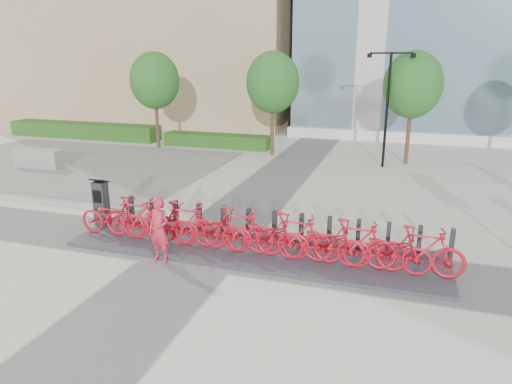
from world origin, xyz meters
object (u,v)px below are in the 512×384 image
(bike_0, at_px, (113,217))
(kiosk, at_px, (101,202))
(jersey_barrier, at_px, (39,158))
(worker_red, at_px, (159,230))

(bike_0, xyz_separation_m, kiosk, (-0.78, 0.60, 0.16))
(bike_0, height_order, jersey_barrier, bike_0)
(bike_0, distance_m, kiosk, 1.00)
(kiosk, height_order, jersey_barrier, kiosk)
(worker_red, height_order, jersey_barrier, worker_red)
(kiosk, xyz_separation_m, jersey_barrier, (-7.33, 5.54, -0.33))
(bike_0, relative_size, worker_red, 1.22)
(worker_red, distance_m, jersey_barrier, 12.33)
(kiosk, distance_m, worker_red, 3.16)
(bike_0, bearing_deg, jersey_barrier, 52.86)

